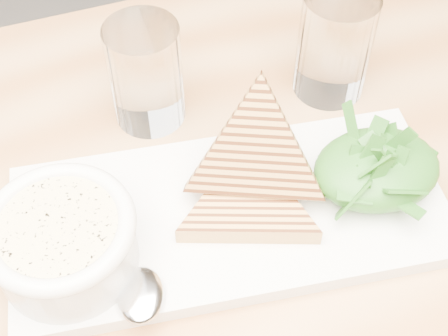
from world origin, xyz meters
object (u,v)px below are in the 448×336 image
object	(u,v)px
table_top	(354,289)
soup_bowl	(65,247)
glass_near	(146,74)
glass_far	(334,45)
platter	(230,214)

from	to	relation	value
table_top	soup_bowl	xyz separation A→B (m)	(-0.23, 0.07, 0.06)
table_top	glass_near	xyz separation A→B (m)	(-0.13, 0.24, 0.07)
glass_far	platter	bearing A→B (deg)	-137.76
platter	soup_bowl	bearing A→B (deg)	-174.60
glass_near	glass_far	xyz separation A→B (m)	(0.19, -0.01, 0.00)
table_top	glass_far	world-z (taller)	glass_far
table_top	soup_bowl	world-z (taller)	soup_bowl
platter	soup_bowl	world-z (taller)	soup_bowl
platter	glass_far	size ratio (longest dim) A/B	3.36
table_top	platter	world-z (taller)	platter
platter	glass_far	xyz separation A→B (m)	(0.15, 0.13, 0.05)
platter	soup_bowl	xyz separation A→B (m)	(-0.14, -0.01, 0.03)
soup_bowl	platter	bearing A→B (deg)	5.40
glass_near	glass_far	size ratio (longest dim) A/B	0.96
table_top	platter	bearing A→B (deg)	134.81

